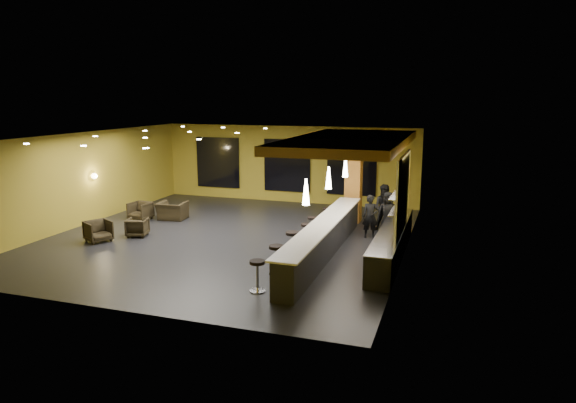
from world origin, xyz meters
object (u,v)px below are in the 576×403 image
(column, at_px, (354,177))
(bar_stool_5, at_px, (327,215))
(bar_stool_3, at_px, (306,232))
(armchair_a, at_px, (98,231))
(pendant_0, at_px, (306,192))
(armchair_c, at_px, (140,211))
(bar_stool_4, at_px, (312,224))
(pendant_2, at_px, (345,167))
(bar_stool_2, at_px, (292,242))
(prep_counter, at_px, (392,243))
(bar_counter, at_px, (324,240))
(staff_b, at_px, (385,208))
(pendant_1, at_px, (329,178))
(armchair_b, at_px, (138,227))
(staff_c, at_px, (388,213))
(staff_a, at_px, (370,217))
(bar_stool_1, at_px, (276,256))
(armchair_d, at_px, (172,211))
(bar_stool_0, at_px, (257,272))

(column, distance_m, bar_stool_5, 1.89)
(bar_stool_3, bearing_deg, armchair_a, -166.21)
(pendant_0, relative_size, bar_stool_5, 0.95)
(armchair_c, xyz_separation_m, bar_stool_4, (7.19, -0.36, 0.11))
(pendant_2, distance_m, bar_stool_4, 2.36)
(column, distance_m, bar_stool_2, 5.41)
(prep_counter, relative_size, bar_stool_3, 8.02)
(bar_counter, distance_m, pendant_2, 3.52)
(pendant_0, bearing_deg, staff_b, 75.74)
(pendant_1, xyz_separation_m, staff_b, (1.39, 2.97, -1.49))
(bar_counter, height_order, armchair_b, bar_counter)
(armchair_a, bearing_deg, pendant_1, -51.33)
(bar_stool_4, bearing_deg, bar_stool_3, -84.56)
(pendant_0, bearing_deg, column, 90.00)
(staff_c, relative_size, armchair_b, 2.20)
(staff_a, relative_size, armchair_a, 1.91)
(bar_stool_1, bearing_deg, staff_b, 68.77)
(staff_a, distance_m, bar_stool_4, 2.02)
(prep_counter, height_order, bar_stool_1, prep_counter)
(armchair_b, distance_m, bar_stool_1, 6.39)
(bar_counter, distance_m, column, 4.77)
(prep_counter, relative_size, pendant_1, 8.57)
(staff_c, xyz_separation_m, armchair_d, (-8.43, -0.41, -0.42))
(column, relative_size, armchair_a, 4.45)
(armchair_d, bearing_deg, column, -170.30)
(bar_stool_4, bearing_deg, column, 71.63)
(pendant_1, bearing_deg, bar_stool_1, -106.63)
(staff_a, xyz_separation_m, armchair_a, (-8.64, -3.35, -0.39))
(pendant_2, distance_m, armchair_c, 8.35)
(prep_counter, distance_m, armchair_a, 9.72)
(pendant_2, height_order, bar_stool_2, pendant_2)
(prep_counter, bearing_deg, armchair_a, -171.95)
(bar_counter, bearing_deg, armchair_d, 158.59)
(pendant_0, relative_size, armchair_b, 1.01)
(bar_stool_2, height_order, bar_stool_5, bar_stool_2)
(bar_counter, xyz_separation_m, staff_b, (1.39, 3.47, 0.36))
(pendant_1, distance_m, bar_stool_1, 3.30)
(bar_counter, bearing_deg, bar_stool_1, -110.23)
(staff_a, bearing_deg, armchair_c, 167.38)
(pendant_2, bearing_deg, prep_counter, -51.34)
(armchair_d, bearing_deg, pendant_2, 176.79)
(staff_a, bearing_deg, bar_stool_3, -151.27)
(staff_b, relative_size, bar_stool_5, 2.34)
(bar_stool_5, bearing_deg, bar_stool_1, -90.59)
(prep_counter, bearing_deg, armchair_c, 170.02)
(armchair_b, bearing_deg, bar_stool_2, 157.59)
(bar_stool_0, bearing_deg, pendant_1, 77.89)
(column, height_order, bar_stool_0, column)
(bar_counter, xyz_separation_m, column, (0.00, 4.60, 1.25))
(pendant_0, height_order, armchair_b, pendant_0)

